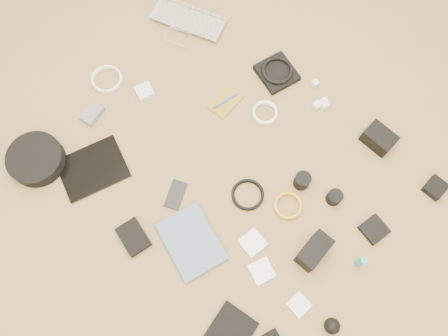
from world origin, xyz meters
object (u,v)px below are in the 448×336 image
Objects in this scene: dslr_camera at (379,139)px; headphone_case at (36,159)px; laptop at (184,28)px; tablet at (93,168)px; paperback at (169,254)px; phone at (176,195)px.

dslr_camera is 1.33m from headphone_case.
headphone_case reaches higher than laptop.
tablet is at bearing 32.04° from headphone_case.
dslr_camera is 0.48× the size of tablet.
tablet is 1.03× the size of paperback.
phone is 0.47× the size of paperback.
tablet is 0.22m from headphone_case.
phone is 0.56m from headphone_case.
phone is at bearing 56.44° from paperback.
dslr_camera is at bearing 33.22° from phone.
phone is 0.23m from paperback.
tablet is 1.16× the size of headphone_case.
headphone_case is (-0.97, -0.92, -0.01)m from dslr_camera.
laptop is at bearing 58.78° from paperback.
paperback is at bearing 5.36° from headphone_case.
dslr_camera is 0.56× the size of headphone_case.
headphone_case is 0.89× the size of paperback.
laptop reaches higher than tablet.
tablet is (0.16, -0.71, -0.01)m from laptop.
laptop is at bearing 107.08° from phone.
phone is at bearing -120.50° from dslr_camera.
tablet is (-0.78, -0.80, -0.03)m from dslr_camera.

